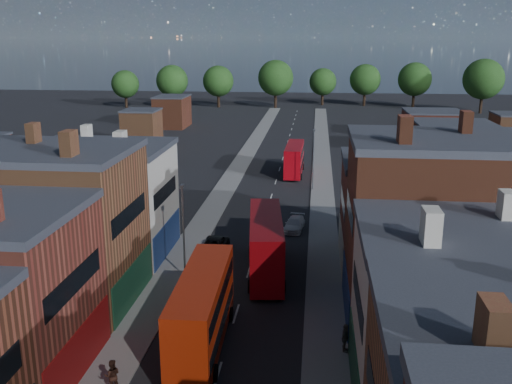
% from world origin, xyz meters
% --- Properties ---
extents(pavement_west, '(3.00, 200.00, 0.12)m').
position_xyz_m(pavement_west, '(-6.50, 50.00, 0.06)').
color(pavement_west, gray).
rests_on(pavement_west, ground).
extents(pavement_east, '(3.00, 200.00, 0.12)m').
position_xyz_m(pavement_east, '(6.50, 50.00, 0.06)').
color(pavement_east, gray).
rests_on(pavement_east, ground).
extents(lamp_post_2, '(0.25, 0.70, 8.12)m').
position_xyz_m(lamp_post_2, '(-5.20, 30.00, 4.70)').
color(lamp_post_2, slate).
rests_on(lamp_post_2, ground).
extents(lamp_post_3, '(0.25, 0.70, 8.12)m').
position_xyz_m(lamp_post_3, '(5.20, 60.00, 4.70)').
color(lamp_post_3, slate).
rests_on(lamp_post_3, ground).
extents(bus_0, '(3.19, 11.70, 5.02)m').
position_xyz_m(bus_0, '(-1.50, 19.14, 2.71)').
color(bus_0, red).
rests_on(bus_0, ground).
extents(bus_1, '(3.92, 11.94, 5.06)m').
position_xyz_m(bus_1, '(1.50, 31.60, 2.73)').
color(bus_1, '#A0090F').
rests_on(bus_1, ground).
extents(bus_2, '(2.77, 10.33, 4.44)m').
position_xyz_m(bus_2, '(2.35, 68.75, 2.40)').
color(bus_2, '#A0070F').
rests_on(bus_2, ground).
extents(car_2, '(2.49, 4.99, 1.36)m').
position_xyz_m(car_2, '(-3.80, 35.89, 0.68)').
color(car_2, black).
rests_on(car_2, ground).
extents(car_3, '(2.37, 4.70, 1.31)m').
position_xyz_m(car_3, '(3.46, 43.40, 0.65)').
color(car_3, silver).
rests_on(car_3, ground).
extents(ped_1, '(1.05, 0.78, 1.93)m').
position_xyz_m(ped_1, '(-5.65, 13.76, 1.09)').
color(ped_1, '#3A2017').
rests_on(ped_1, pavement_west).
extents(ped_3, '(0.84, 1.23, 1.92)m').
position_xyz_m(ped_3, '(7.70, 19.42, 1.08)').
color(ped_3, '#555049').
rests_on(ped_3, pavement_east).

